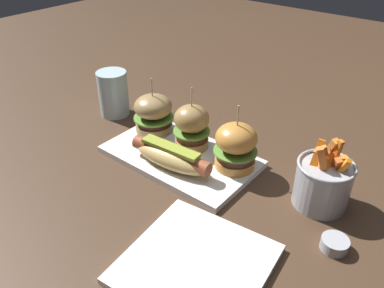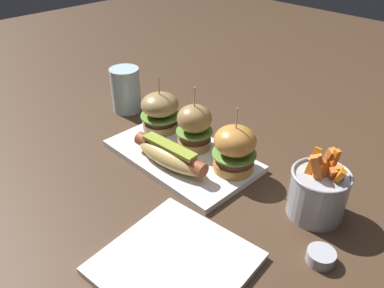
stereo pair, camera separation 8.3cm
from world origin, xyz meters
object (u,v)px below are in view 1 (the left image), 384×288
(slider_left, at_px, (153,113))
(fries_bucket, at_px, (323,182))
(slider_center, at_px, (190,126))
(slider_right, at_px, (236,146))
(platter_main, at_px, (180,156))
(side_plate, at_px, (196,264))
(water_glass, at_px, (113,93))
(sauce_ramekin, at_px, (335,244))
(hot_dog, at_px, (171,156))

(slider_left, distance_m, fries_bucket, 0.43)
(slider_center, xyz_separation_m, slider_right, (0.13, -0.00, -0.00))
(slider_center, bearing_deg, platter_main, -84.65)
(slider_center, distance_m, side_plate, 0.35)
(water_glass, bearing_deg, side_plate, -28.73)
(slider_left, relative_size, sauce_ramekin, 2.97)
(slider_center, xyz_separation_m, water_glass, (-0.28, 0.01, -0.01))
(slider_left, relative_size, slider_right, 0.95)
(fries_bucket, distance_m, water_glass, 0.59)
(slider_left, relative_size, slider_center, 0.93)
(hot_dog, height_order, sauce_ramekin, hot_dog)
(sauce_ramekin, distance_m, side_plate, 0.24)
(slider_left, relative_size, fries_bucket, 1.01)
(fries_bucket, relative_size, sauce_ramekin, 2.95)
(slider_right, bearing_deg, slider_left, 179.48)
(hot_dog, distance_m, water_glass, 0.32)
(platter_main, height_order, slider_right, slider_right)
(platter_main, distance_m, side_plate, 0.31)
(slider_center, bearing_deg, sauce_ramekin, -12.21)
(platter_main, height_order, hot_dog, hot_dog)
(fries_bucket, bearing_deg, water_glass, 179.87)
(fries_bucket, bearing_deg, sauce_ramekin, -54.58)
(hot_dog, relative_size, slider_left, 1.40)
(platter_main, bearing_deg, side_plate, -45.14)
(slider_right, xyz_separation_m, side_plate, (0.10, -0.26, -0.06))
(side_plate, bearing_deg, water_glass, 151.27)
(slider_center, height_order, slider_right, slider_center)
(slider_left, distance_m, slider_center, 0.12)
(side_plate, bearing_deg, platter_main, 134.86)
(fries_bucket, bearing_deg, slider_left, -178.06)
(platter_main, height_order, slider_left, slider_left)
(fries_bucket, relative_size, side_plate, 0.63)
(slider_left, distance_m, side_plate, 0.43)
(fries_bucket, xyz_separation_m, side_plate, (-0.09, -0.27, -0.05))
(water_glass, bearing_deg, slider_left, -5.51)
(hot_dog, xyz_separation_m, fries_bucket, (0.29, 0.10, 0.01))
(platter_main, xyz_separation_m, water_glass, (-0.28, 0.06, 0.05))
(fries_bucket, bearing_deg, slider_right, -174.91)
(slider_left, xyz_separation_m, fries_bucket, (0.43, 0.01, -0.01))
(slider_right, relative_size, water_glass, 1.20)
(water_glass, bearing_deg, slider_right, -2.55)
(platter_main, xyz_separation_m, slider_center, (-0.00, 0.04, 0.06))
(platter_main, distance_m, sauce_ramekin, 0.38)
(hot_dog, xyz_separation_m, slider_right, (0.11, 0.09, 0.03))
(slider_right, distance_m, side_plate, 0.28)
(fries_bucket, xyz_separation_m, water_glass, (-0.59, 0.00, 0.01))
(platter_main, bearing_deg, fries_bucket, 10.03)
(slider_left, bearing_deg, fries_bucket, 1.94)
(side_plate, bearing_deg, fries_bucket, 71.39)
(slider_center, relative_size, slider_right, 1.02)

